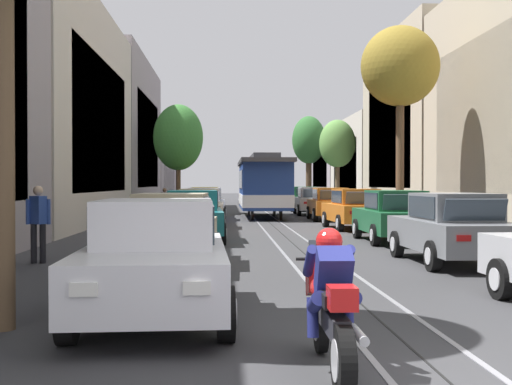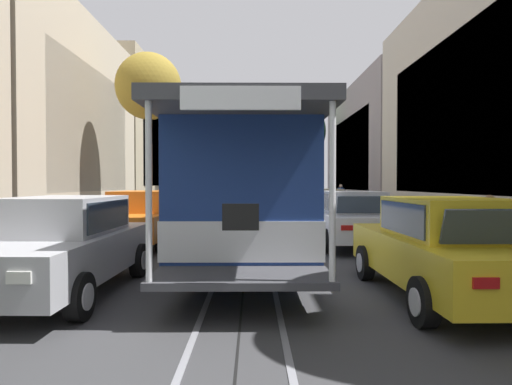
% 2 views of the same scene
% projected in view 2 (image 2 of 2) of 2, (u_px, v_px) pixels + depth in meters
% --- Properties ---
extents(ground_plane, '(172.47, 172.47, 0.00)m').
position_uv_depth(ground_plane, '(247.00, 250.00, 11.57)').
color(ground_plane, '#38383A').
extents(trolley_track_rails, '(1.14, 76.99, 0.01)m').
position_uv_depth(trolley_track_rails, '(242.00, 299.00, 6.67)').
color(trolley_track_rails, gray).
rests_on(trolley_track_rails, ground).
extents(parked_car_white_near_left, '(2.10, 4.41, 1.58)m').
position_uv_depth(parked_car_white_near_left, '(286.00, 196.00, 35.76)').
color(parked_car_white_near_left, silver).
rests_on(parked_car_white_near_left, ground).
extents(parked_car_beige_second_left, '(2.09, 4.40, 1.58)m').
position_uv_depth(parked_car_beige_second_left, '(296.00, 198.00, 30.17)').
color(parked_car_beige_second_left, '#C1B28E').
rests_on(parked_car_beige_second_left, ground).
extents(parked_car_teal_mid_left, '(2.11, 4.41, 1.58)m').
position_uv_depth(parked_car_teal_mid_left, '(304.00, 201.00, 23.99)').
color(parked_car_teal_mid_left, '#196B70').
rests_on(parked_car_teal_mid_left, ground).
extents(parked_car_beige_fourth_left, '(2.06, 4.39, 1.58)m').
position_uv_depth(parked_car_beige_fourth_left, '(321.00, 207.00, 18.06)').
color(parked_car_beige_fourth_left, '#C1B28E').
rests_on(parked_car_beige_fourth_left, ground).
extents(parked_car_white_fifth_left, '(2.07, 4.39, 1.58)m').
position_uv_depth(parked_car_white_fifth_left, '(352.00, 218.00, 12.27)').
color(parked_car_white_fifth_left, silver).
rests_on(parked_car_white_fifth_left, ground).
extents(parked_car_yellow_sixth_left, '(2.03, 4.37, 1.58)m').
position_uv_depth(parked_car_yellow_sixth_left, '(446.00, 248.00, 6.65)').
color(parked_car_yellow_sixth_left, gold).
rests_on(parked_car_yellow_sixth_left, ground).
extents(parked_car_silver_near_right, '(2.13, 4.42, 1.58)m').
position_uv_depth(parked_car_silver_near_right, '(213.00, 195.00, 35.84)').
color(parked_car_silver_near_right, '#B7B7BC').
rests_on(parked_car_silver_near_right, ground).
extents(parked_car_grey_second_right, '(2.05, 4.38, 1.58)m').
position_uv_depth(parked_car_grey_second_right, '(207.00, 198.00, 29.95)').
color(parked_car_grey_second_right, slate).
rests_on(parked_car_grey_second_right, ground).
extents(parked_car_green_mid_right, '(2.02, 4.37, 1.58)m').
position_uv_depth(parked_car_green_mid_right, '(195.00, 201.00, 24.49)').
color(parked_car_green_mid_right, '#1E6038').
rests_on(parked_car_green_mid_right, ground).
extents(parked_car_orange_fourth_right, '(2.14, 4.42, 1.58)m').
position_uv_depth(parked_car_orange_fourth_right, '(179.00, 206.00, 18.76)').
color(parked_car_orange_fourth_right, orange).
rests_on(parked_car_orange_fourth_right, ground).
extents(parked_car_orange_fifth_right, '(2.06, 4.39, 1.58)m').
position_uv_depth(parked_car_orange_fifth_right, '(142.00, 218.00, 12.50)').
color(parked_car_orange_fifth_right, orange).
rests_on(parked_car_orange_fifth_right, ground).
extents(parked_car_silver_sixth_right, '(2.07, 4.39, 1.58)m').
position_uv_depth(parked_car_silver_sixth_right, '(62.00, 245.00, 6.98)').
color(parked_car_silver_sixth_right, '#B7B7BC').
rests_on(parked_car_silver_sixth_right, ground).
extents(street_tree_kerb_left_near, '(3.14, 3.05, 8.29)m').
position_uv_depth(street_tree_kerb_left_near, '(307.00, 131.00, 36.22)').
color(street_tree_kerb_left_near, brown).
rests_on(street_tree_kerb_left_near, ground).
extents(street_tree_kerb_right_near, '(2.62, 2.60, 6.33)m').
position_uv_depth(street_tree_kerb_right_near, '(189.00, 145.00, 33.82)').
color(street_tree_kerb_right_near, brown).
rests_on(street_tree_kerb_right_near, ground).
extents(street_tree_kerb_right_second, '(2.98, 2.60, 7.76)m').
position_uv_depth(street_tree_kerb_right_second, '(148.00, 88.00, 19.54)').
color(street_tree_kerb_right_second, brown).
rests_on(street_tree_kerb_right_second, ground).
extents(cable_car_trolley, '(2.59, 9.14, 3.28)m').
position_uv_depth(cable_car_trolley, '(246.00, 189.00, 9.93)').
color(cable_car_trolley, navy).
rests_on(cable_car_trolley, ground).
extents(motorcycle_with_rider, '(0.56, 1.99, 1.37)m').
position_uv_depth(motorcycle_with_rider, '(262.00, 196.00, 38.34)').
color(motorcycle_with_rider, black).
rests_on(motorcycle_with_rider, ground).
extents(pedestrian_on_left_pavement, '(0.55, 0.40, 1.74)m').
position_uv_depth(pedestrian_on_left_pavement, '(341.00, 195.00, 29.51)').
color(pedestrian_on_left_pavement, black).
rests_on(pedestrian_on_left_pavement, ground).
extents(pedestrian_on_right_pavement, '(0.55, 0.41, 1.55)m').
position_uv_depth(pedestrian_on_right_pavement, '(489.00, 227.00, 9.20)').
color(pedestrian_on_right_pavement, '#282D38').
rests_on(pedestrian_on_right_pavement, ground).
extents(street_sign_post, '(0.36, 0.09, 2.46)m').
position_uv_depth(street_sign_post, '(195.00, 187.00, 33.59)').
color(street_sign_post, slate).
rests_on(street_sign_post, ground).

